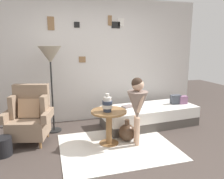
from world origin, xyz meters
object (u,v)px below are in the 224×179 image
object	(u,v)px
magazine_basket	(2,147)
floor_lamp	(50,58)
armchair	(30,116)
person_child	(137,103)
book_on_daybed	(128,106)
vase_striped	(107,104)
daybed	(149,116)
side_table	(109,120)
demijohn_near	(127,132)

from	to	relation	value
magazine_basket	floor_lamp	bearing A→B (deg)	45.09
armchair	person_child	distance (m)	1.84
book_on_daybed	vase_striped	bearing A→B (deg)	-130.46
armchair	person_child	size ratio (longest dim) A/B	0.86
daybed	vase_striped	xyz separation A→B (m)	(-1.08, -0.66, 0.51)
armchair	floor_lamp	size ratio (longest dim) A/B	0.60
vase_striped	book_on_daybed	xyz separation A→B (m)	(0.63, 0.74, -0.29)
side_table	magazine_basket	world-z (taller)	side_table
person_child	floor_lamp	bearing A→B (deg)	142.31
floor_lamp	magazine_basket	distance (m)	1.68
daybed	magazine_basket	bearing A→B (deg)	-168.37
armchair	book_on_daybed	bearing A→B (deg)	6.03
side_table	floor_lamp	bearing A→B (deg)	135.51
floor_lamp	demijohn_near	size ratio (longest dim) A/B	4.23
armchair	book_on_daybed	xyz separation A→B (m)	(1.85, 0.20, -0.02)
daybed	book_on_daybed	xyz separation A→B (m)	(-0.45, 0.07, 0.22)
demijohn_near	magazine_basket	world-z (taller)	demijohn_near
daybed	armchair	bearing A→B (deg)	-176.95
side_table	book_on_daybed	size ratio (longest dim) A/B	2.66
demijohn_near	armchair	bearing A→B (deg)	163.62
vase_striped	book_on_daybed	bearing A→B (deg)	49.54
armchair	demijohn_near	xyz separation A→B (m)	(1.60, -0.47, -0.29)
armchair	floor_lamp	xyz separation A→B (m)	(0.40, 0.35, 0.97)
magazine_basket	demijohn_near	bearing A→B (deg)	-1.14
side_table	demijohn_near	size ratio (longest dim) A/B	1.53
book_on_daybed	magazine_basket	xyz separation A→B (m)	(-2.24, -0.63, -0.28)
armchair	side_table	distance (m)	1.36
side_table	vase_striped	distance (m)	0.29
book_on_daybed	magazine_basket	size ratio (longest dim) A/B	0.79
vase_striped	demijohn_near	distance (m)	0.67
vase_striped	book_on_daybed	size ratio (longest dim) A/B	1.35
person_child	magazine_basket	bearing A→B (deg)	173.79
vase_striped	floor_lamp	xyz separation A→B (m)	(-0.83, 0.89, 0.70)
side_table	floor_lamp	distance (m)	1.57
side_table	person_child	size ratio (longest dim) A/B	0.52
daybed	demijohn_near	world-z (taller)	daybed
armchair	daybed	distance (m)	2.32
person_child	magazine_basket	xyz separation A→B (m)	(-2.08, 0.23, -0.59)
daybed	person_child	distance (m)	1.12
daybed	person_child	world-z (taller)	person_child
daybed	magazine_basket	size ratio (longest dim) A/B	6.99
side_table	person_child	distance (m)	0.55
side_table	floor_lamp	size ratio (longest dim) A/B	0.36
armchair	side_table	xyz separation A→B (m)	(1.26, -0.50, -0.02)
daybed	book_on_daybed	world-z (taller)	book_on_daybed
side_table	vase_striped	size ratio (longest dim) A/B	1.97
person_child	demijohn_near	world-z (taller)	person_child
vase_striped	book_on_daybed	distance (m)	1.01
vase_striped	person_child	distance (m)	0.49
daybed	magazine_basket	world-z (taller)	daybed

